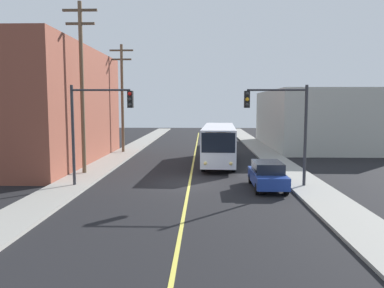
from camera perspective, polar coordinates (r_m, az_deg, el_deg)
ground_plane at (r=24.22m, az=-0.38°, el=-5.96°), size 120.00×120.00×0.00m
sidewalk_left at (r=35.01m, az=-11.71°, el=-2.29°), size 2.50×90.00×0.15m
sidewalk_right at (r=34.63m, az=12.34°, el=-2.39°), size 2.50×90.00×0.15m
lane_stripe_center at (r=39.02m, az=0.45°, el=-1.45°), size 0.16×60.00×0.01m
building_left_brick at (r=35.27m, az=-22.40°, el=5.29°), size 10.00×19.11×9.77m
building_right_warehouse at (r=47.58m, az=18.42°, el=3.58°), size 12.00×18.96×6.66m
city_bus at (r=32.47m, az=4.07°, el=0.28°), size 3.12×12.24×3.20m
parked_car_blue at (r=23.01m, az=11.27°, el=-4.56°), size 1.82×4.40×1.62m
utility_pole_near at (r=27.95m, az=-16.22°, el=9.06°), size 2.40×0.28×11.91m
utility_pole_mid at (r=39.80m, az=-10.44°, el=7.45°), size 2.40×0.28×10.95m
traffic_signal_left_corner at (r=23.30m, az=-13.96°, el=4.08°), size 3.75×0.48×6.00m
traffic_signal_right_corner at (r=23.13m, az=13.07°, el=4.09°), size 3.75×0.48×6.00m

